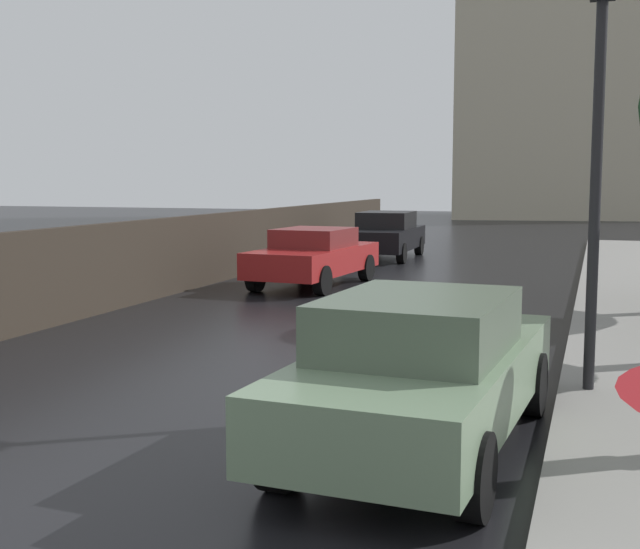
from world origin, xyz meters
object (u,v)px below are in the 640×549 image
object	(u,v)px
car_red_near_kerb	(314,256)
traffic_light	(600,78)
car_black_mid_road	(386,235)
car_green_far_ahead	(423,369)

from	to	relation	value
car_red_near_kerb	traffic_light	size ratio (longest dim) A/B	0.87
car_red_near_kerb	traffic_light	distance (m)	10.91
car_black_mid_road	car_green_far_ahead	xyz separation A→B (m)	(4.79, -17.86, 0.01)
car_red_near_kerb	traffic_light	bearing A→B (deg)	130.01
car_red_near_kerb	traffic_light	xyz separation A→B (m)	(6.15, -8.56, 2.83)
car_green_far_ahead	traffic_light	distance (m)	3.82
car_red_near_kerb	car_green_far_ahead	bearing A→B (deg)	118.06
car_black_mid_road	car_green_far_ahead	world-z (taller)	car_black_mid_road
car_green_far_ahead	car_black_mid_road	bearing A→B (deg)	108.90
car_red_near_kerb	car_green_far_ahead	distance (m)	11.76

